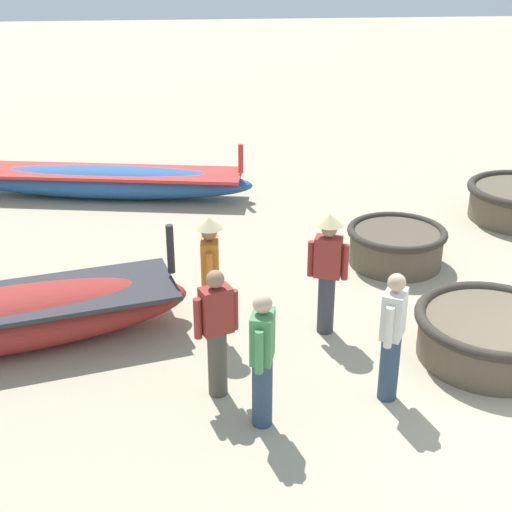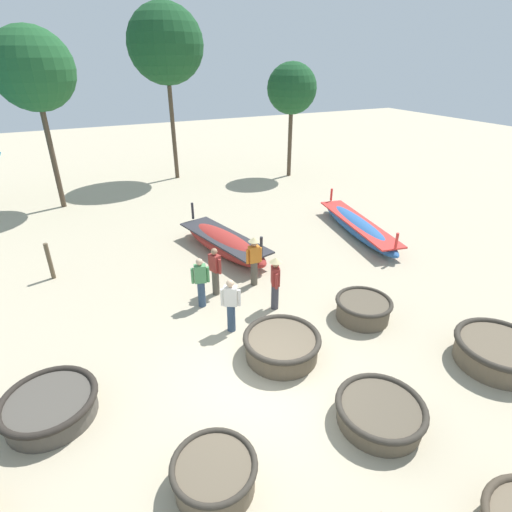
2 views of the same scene
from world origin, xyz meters
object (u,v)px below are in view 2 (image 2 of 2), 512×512
object	(u,v)px
long_boat_blue_hull	(224,243)
long_boat_white_hull	(358,226)
mooring_post_mid_beach	(50,261)
coracle_weathered	(50,406)
fisherman_standing_left	(215,270)
fisherman_standing_right	(231,304)
coracle_upturned	(498,351)
tree_right_mid	(166,45)
tree_rightmost	(292,89)
coracle_far_right	(363,308)
coracle_beside_post	(214,474)
coracle_center	(380,412)
fisherman_hauling	(275,280)
fisherman_by_coracle	(201,281)
coracle_nearest	(282,345)
fisherman_with_hat	(254,258)
tree_left_mid	(33,70)

from	to	relation	value
long_boat_blue_hull	long_boat_white_hull	bearing A→B (deg)	-7.81
mooring_post_mid_beach	coracle_weathered	bearing A→B (deg)	-91.42
fisherman_standing_left	fisherman_standing_right	xyz separation A→B (m)	(-0.27, -1.92, 0.00)
coracle_upturned	long_boat_white_hull	distance (m)	7.98
long_boat_white_hull	tree_right_mid	size ratio (longest dim) A/B	0.64
fisherman_standing_left	tree_rightmost	distance (m)	14.75
long_boat_blue_hull	coracle_weathered	bearing A→B (deg)	-137.00
coracle_weathered	mooring_post_mid_beach	xyz separation A→B (m)	(0.16, 6.29, 0.34)
coracle_upturned	coracle_far_right	world-z (taller)	coracle_upturned
coracle_beside_post	long_boat_white_hull	size ratio (longest dim) A/B	0.25
coracle_center	coracle_upturned	xyz separation A→B (m)	(3.73, 0.14, 0.08)
long_boat_white_hull	fisherman_hauling	size ratio (longest dim) A/B	3.54
coracle_center	fisherman_by_coracle	size ratio (longest dim) A/B	1.16
fisherman_by_coracle	mooring_post_mid_beach	world-z (taller)	fisherman_by_coracle
coracle_weathered	tree_rightmost	distance (m)	20.09
long_boat_blue_hull	tree_rightmost	distance (m)	12.20
fisherman_hauling	tree_rightmost	world-z (taller)	tree_rightmost
coracle_upturned	tree_rightmost	world-z (taller)	tree_rightmost
coracle_far_right	coracle_nearest	bearing A→B (deg)	-171.89
long_boat_white_hull	tree_right_mid	distance (m)	14.22
long_boat_white_hull	tree_rightmost	distance (m)	10.44
coracle_beside_post	tree_right_mid	size ratio (longest dim) A/B	0.16
coracle_beside_post	fisherman_hauling	world-z (taller)	fisherman_hauling
mooring_post_mid_beach	fisherman_standing_left	bearing A→B (deg)	-35.77
coracle_weathered	coracle_upturned	bearing A→B (deg)	-16.56
tree_rightmost	coracle_center	bearing A→B (deg)	-114.25
coracle_upturned	long_boat_blue_hull	size ratio (longest dim) A/B	0.42
coracle_nearest	mooring_post_mid_beach	size ratio (longest dim) A/B	1.51
coracle_far_right	fisherman_with_hat	size ratio (longest dim) A/B	0.95
coracle_center	mooring_post_mid_beach	size ratio (longest dim) A/B	1.43
coracle_center	fisherman_standing_right	world-z (taller)	fisherman_standing_right
coracle_beside_post	tree_left_mid	xyz separation A→B (m)	(-1.71, 16.72, 5.79)
tree_left_mid	long_boat_blue_hull	bearing A→B (deg)	-57.45
coracle_nearest	coracle_far_right	size ratio (longest dim) A/B	1.21
coracle_weathered	fisherman_standing_right	world-z (taller)	fisherman_standing_right
mooring_post_mid_beach	fisherman_hauling	bearing A→B (deg)	-39.32
long_boat_blue_hull	coracle_upturned	bearing A→B (deg)	-66.71
fisherman_standing_left	tree_left_mid	size ratio (longest dim) A/B	0.20
long_boat_white_hull	fisherman_standing_right	size ratio (longest dim) A/B	3.76
long_boat_blue_hull	fisherman_hauling	bearing A→B (deg)	-90.55
coracle_weathered	coracle_beside_post	bearing A→B (deg)	-49.04
coracle_center	tree_rightmost	distance (m)	19.25
fisherman_standing_left	coracle_weathered	bearing A→B (deg)	-147.56
coracle_nearest	fisherman_by_coracle	world-z (taller)	fisherman_by_coracle
coracle_far_right	fisherman_by_coracle	bearing A→B (deg)	146.55
coracle_beside_post	coracle_upturned	xyz separation A→B (m)	(7.20, -0.01, 0.02)
long_boat_white_hull	tree_rightmost	xyz separation A→B (m)	(1.96, 9.15, 4.64)
mooring_post_mid_beach	tree_left_mid	bearing A→B (deg)	85.25
coracle_center	long_boat_blue_hull	distance (m)	8.65
fisherman_with_hat	mooring_post_mid_beach	xyz separation A→B (m)	(-5.88, 3.27, -0.32)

